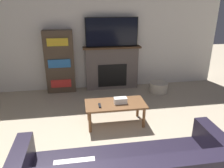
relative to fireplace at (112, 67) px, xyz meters
The scene contains 8 objects.
wall_back 0.92m from the fireplace, 160.20° to the left, with size 6.17×0.06×2.70m.
fireplace is the anchor object (origin of this frame).
tv 0.85m from the fireplace, 90.00° to the right, with size 1.22×0.03×0.67m.
coffee_table 1.74m from the fireplace, 96.95° to the right, with size 1.04×0.52×0.40m.
tissue_box 1.73m from the fireplace, 94.13° to the right, with size 0.22×0.12×0.10m.
remote_control 1.86m from the fireplace, 105.31° to the right, with size 0.04×0.15×0.02m.
bookshelf 1.24m from the fireplace, behind, with size 0.66×0.29×1.45m.
storage_basket 1.22m from the fireplace, 23.27° to the right, with size 0.43×0.43×0.24m.
Camera 1 is at (-0.41, -1.05, 2.05)m, focal length 35.00 mm.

